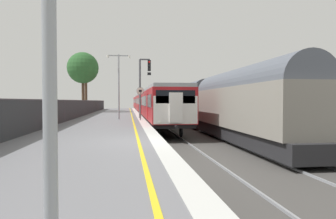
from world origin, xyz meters
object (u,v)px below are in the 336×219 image
object	(u,v)px
speed_limit_sign	(140,99)
background_tree_centre	(83,69)
commuter_train_at_platform	(146,103)
freight_train_adjacent_track	(209,102)
platform_lamp_mid	(119,81)
background_tree_left	(87,72)
signal_gantry	(143,81)

from	to	relation	value
speed_limit_sign	background_tree_centre	world-z (taller)	background_tree_centre
commuter_train_at_platform	background_tree_centre	bearing A→B (deg)	-155.76
commuter_train_at_platform	freight_train_adjacent_track	distance (m)	23.79
platform_lamp_mid	background_tree_left	bearing A→B (deg)	103.20
speed_limit_sign	background_tree_left	bearing A→B (deg)	106.10
platform_lamp_mid	background_tree_centre	size ratio (longest dim) A/B	0.65
platform_lamp_mid	background_tree_left	xyz separation A→B (m)	(-5.90, 25.15, 3.12)
speed_limit_sign	background_tree_centre	distance (m)	21.48
signal_gantry	background_tree_centre	bearing A→B (deg)	114.87
signal_gantry	commuter_train_at_platform	bearing A→B (deg)	85.89
speed_limit_sign	commuter_train_at_platform	bearing A→B (deg)	85.57
freight_train_adjacent_track	background_tree_centre	world-z (taller)	background_tree_centre
commuter_train_at_platform	signal_gantry	world-z (taller)	signal_gantry
commuter_train_at_platform	speed_limit_sign	distance (m)	23.92
speed_limit_sign	background_tree_left	size ratio (longest dim) A/B	0.33
commuter_train_at_platform	speed_limit_sign	world-z (taller)	commuter_train_at_platform
freight_train_adjacent_track	background_tree_left	xyz separation A→B (m)	(-13.51, 26.16, 4.94)
signal_gantry	freight_train_adjacent_track	bearing A→B (deg)	-26.74
freight_train_adjacent_track	background_tree_left	distance (m)	29.85
background_tree_centre	platform_lamp_mid	bearing A→B (deg)	-73.14
commuter_train_at_platform	background_tree_left	distance (m)	11.13
background_tree_left	platform_lamp_mid	bearing A→B (deg)	-76.80
signal_gantry	speed_limit_sign	world-z (taller)	signal_gantry
speed_limit_sign	platform_lamp_mid	bearing A→B (deg)	141.74
speed_limit_sign	background_tree_left	xyz separation A→B (m)	(-7.66, 26.55, 4.67)
commuter_train_at_platform	background_tree_centre	distance (m)	11.14
signal_gantry	background_tree_left	size ratio (longest dim) A/B	0.67
platform_lamp_mid	background_tree_centre	world-z (taller)	background_tree_centre
speed_limit_sign	background_tree_centre	size ratio (longest dim) A/B	0.32
freight_train_adjacent_track	signal_gantry	distance (m)	6.44
background_tree_centre	signal_gantry	bearing A→B (deg)	-65.13
platform_lamp_mid	background_tree_left	world-z (taller)	background_tree_left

